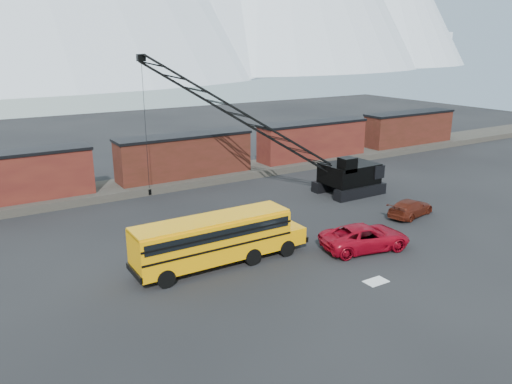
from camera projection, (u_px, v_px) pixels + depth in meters
ground at (326, 259)px, 32.25m from camera, size 160.00×160.00×0.00m
gravel_berm at (186, 179)px, 50.08m from camera, size 120.00×5.00×0.70m
boxcar_west_near at (7, 177)px, 41.32m from camera, size 13.70×3.10×4.17m
boxcar_mid at (185, 156)px, 49.39m from camera, size 13.70×3.10×4.17m
boxcar_east_near at (313, 140)px, 57.46m from camera, size 13.70×3.10×4.17m
boxcar_east_far at (409, 128)px, 65.54m from camera, size 13.70×3.10×4.17m
snow_patch at (376, 281)px, 29.24m from camera, size 1.40×0.90×0.02m
school_bus at (218, 238)px, 30.97m from camera, size 11.65×2.65×3.19m
red_pickup at (365, 237)px, 33.67m from camera, size 6.61×4.06×1.71m
maroon_suv at (410, 208)px, 40.22m from camera, size 5.01×2.88×1.37m
crawler_crane at (242, 117)px, 43.81m from camera, size 19.41×11.51×12.76m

